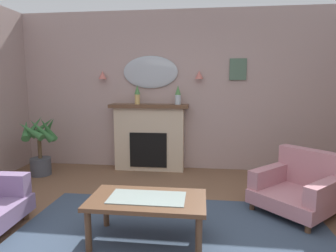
% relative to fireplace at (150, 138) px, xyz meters
% --- Properties ---
extents(wall_back, '(6.98, 0.10, 2.76)m').
position_rel_fireplace_xyz_m(wall_back, '(0.64, 0.22, 0.81)').
color(wall_back, '#B29993').
rests_on(wall_back, ground).
extents(patterned_rug, '(3.20, 2.40, 0.01)m').
position_rel_fireplace_xyz_m(patterned_rug, '(0.64, -2.49, -0.56)').
color(patterned_rug, '#38475B').
rests_on(patterned_rug, ground).
extents(fireplace, '(1.36, 0.36, 1.16)m').
position_rel_fireplace_xyz_m(fireplace, '(0.00, 0.00, 0.00)').
color(fireplace, beige).
rests_on(fireplace, ground).
extents(mantel_vase_left, '(0.10, 0.10, 0.33)m').
position_rel_fireplace_xyz_m(mantel_vase_left, '(-0.20, -0.03, 0.77)').
color(mantel_vase_left, tan).
rests_on(mantel_vase_left, fireplace).
extents(mantel_vase_right, '(0.10, 0.10, 0.32)m').
position_rel_fireplace_xyz_m(mantel_vase_right, '(0.50, -0.03, 0.75)').
color(mantel_vase_right, silver).
rests_on(mantel_vase_right, fireplace).
extents(wall_mirror, '(0.96, 0.06, 0.56)m').
position_rel_fireplace_xyz_m(wall_mirror, '(0.00, 0.14, 1.14)').
color(wall_mirror, '#B2BCC6').
extents(wall_sconce_left, '(0.14, 0.14, 0.14)m').
position_rel_fireplace_xyz_m(wall_sconce_left, '(-0.85, 0.09, 1.09)').
color(wall_sconce_left, '#D17066').
extents(wall_sconce_right, '(0.14, 0.14, 0.14)m').
position_rel_fireplace_xyz_m(wall_sconce_right, '(0.85, 0.09, 1.09)').
color(wall_sconce_right, '#D17066').
extents(framed_picture, '(0.28, 0.03, 0.36)m').
position_rel_fireplace_xyz_m(framed_picture, '(1.50, 0.15, 1.18)').
color(framed_picture, '#4C6B56').
extents(coffee_table, '(1.10, 0.60, 0.45)m').
position_rel_fireplace_xyz_m(coffee_table, '(0.41, -2.35, -0.19)').
color(coffee_table, brown).
rests_on(coffee_table, ground).
extents(armchair_in_corner, '(1.15, 1.14, 0.71)m').
position_rel_fireplace_xyz_m(armchair_in_corner, '(2.08, -1.46, -0.27)').
color(armchair_in_corner, '#B77A84').
rests_on(armchair_in_corner, ground).
extents(potted_plant_corner_palm, '(0.64, 0.63, 1.00)m').
position_rel_fireplace_xyz_m(potted_plant_corner_palm, '(-1.75, -0.53, -0.04)').
color(potted_plant_corner_palm, '#474C56').
rests_on(potted_plant_corner_palm, ground).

